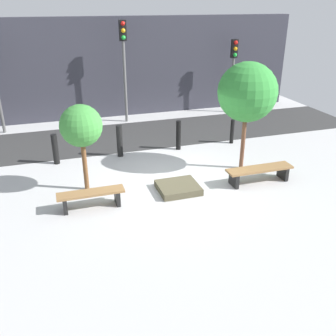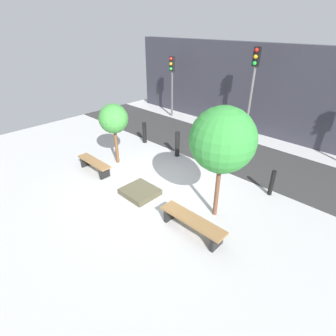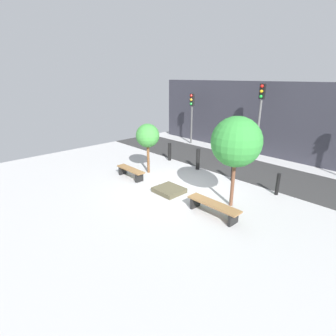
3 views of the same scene
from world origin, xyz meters
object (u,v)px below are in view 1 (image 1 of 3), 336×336
(bench_left, at_px, (91,196))
(bollard_far_left, at_px, (55,149))
(traffic_light_mid_west, at_px, (124,54))
(bench_right, at_px, (259,172))
(bollard_right, at_px, (232,131))
(planter_bed, at_px, (178,188))
(bollard_center, at_px, (178,135))
(tree_behind_left_bench, at_px, (81,126))
(traffic_light_mid_east, at_px, (234,62))
(bollard_left, at_px, (120,141))
(tree_behind_right_bench, at_px, (247,92))

(bench_left, height_order, bollard_far_left, bollard_far_left)
(traffic_light_mid_west, bearing_deg, bench_right, -71.19)
(bench_right, distance_m, bollard_right, 3.23)
(bench_right, relative_size, bollard_right, 2.19)
(bench_left, bearing_deg, planter_bed, 4.99)
(bollard_center, bearing_deg, planter_bed, -109.18)
(planter_bed, bearing_deg, bollard_far_left, 136.22)
(bench_left, distance_m, traffic_light_mid_west, 7.75)
(bench_left, relative_size, tree_behind_left_bench, 0.70)
(bollard_right, bearing_deg, traffic_light_mid_east, 64.25)
(traffic_light_mid_east, bearing_deg, planter_bed, -126.05)
(bench_right, bearing_deg, planter_bed, 175.01)
(bollard_right, height_order, traffic_light_mid_west, traffic_light_mid_west)
(bollard_center, xyz_separation_m, traffic_light_mid_east, (3.88, 3.79, 1.73))
(bollard_far_left, height_order, bollard_left, bollard_left)
(bollard_far_left, bearing_deg, bench_right, -30.05)
(planter_bed, bearing_deg, bollard_center, 70.82)
(planter_bed, relative_size, tree_behind_right_bench, 0.34)
(bench_right, bearing_deg, tree_behind_right_bench, 89.84)
(bollard_far_left, relative_size, traffic_light_mid_west, 0.24)
(bollard_far_left, distance_m, bollard_left, 2.06)
(bench_left, relative_size, bench_right, 0.86)
(tree_behind_right_bench, relative_size, bollard_left, 3.04)
(bench_right, distance_m, bollard_far_left, 6.30)
(tree_behind_right_bench, bearing_deg, bench_right, -90.00)
(bollard_far_left, xyz_separation_m, bollard_right, (6.16, 0.00, -0.05))
(planter_bed, bearing_deg, bench_right, -4.83)
(tree_behind_left_bench, distance_m, bollard_center, 4.19)
(traffic_light_mid_west, bearing_deg, bench_left, -108.81)
(traffic_light_mid_west, bearing_deg, tree_behind_right_bench, -68.10)
(tree_behind_left_bench, xyz_separation_m, bollard_right, (5.45, 2.09, -1.37))
(bollard_left, bearing_deg, bench_right, -42.89)
(tree_behind_right_bench, bearing_deg, bollard_right, 71.16)
(bollard_right, bearing_deg, bench_right, -102.77)
(tree_behind_right_bench, xyz_separation_m, traffic_light_mid_east, (2.54, 5.89, -0.12))
(traffic_light_mid_east, bearing_deg, bollard_right, -115.75)
(bollard_far_left, bearing_deg, bench_left, -77.23)
(bollard_center, bearing_deg, bollard_far_left, 180.00)
(planter_bed, bearing_deg, tree_behind_left_bench, 160.06)
(bench_right, bearing_deg, bollard_far_left, 149.79)
(bollard_left, relative_size, traffic_light_mid_east, 0.33)
(bench_left, xyz_separation_m, bollard_left, (1.34, 3.15, 0.21))
(planter_bed, bearing_deg, tree_behind_right_bench, 19.94)
(tree_behind_left_bench, xyz_separation_m, traffic_light_mid_west, (2.37, 5.89, 0.98))
(traffic_light_mid_west, bearing_deg, tree_behind_left_bench, -111.90)
(planter_bed, xyz_separation_m, bollard_far_left, (-3.08, 2.95, 0.40))
(bollard_left, height_order, traffic_light_mid_east, traffic_light_mid_east)
(tree_behind_left_bench, bearing_deg, traffic_light_mid_west, 68.10)
(bollard_left, distance_m, bollard_center, 2.05)
(planter_bed, height_order, bollard_center, bollard_center)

